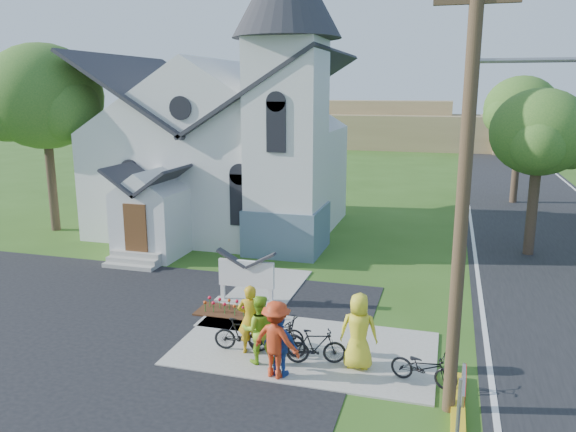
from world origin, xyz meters
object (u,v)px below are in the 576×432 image
(cyclist_0, at_px, (250,319))
(bike_4, at_px, (424,367))
(cyclist_3, at_px, (276,339))
(cyclist_4, at_px, (359,331))
(bike_2, at_px, (278,331))
(bike_1, at_px, (242,334))
(utility_pole, at_px, (468,169))
(cyclist_1, at_px, (259,329))
(church_sign, at_px, (246,274))
(stop_sign, at_px, (462,402))
(cyclist_2, at_px, (281,346))
(bike_3, at_px, (316,346))
(bike_0, at_px, (275,334))

(cyclist_0, height_order, bike_4, cyclist_0)
(bike_4, bearing_deg, cyclist_3, 115.42)
(cyclist_4, bearing_deg, bike_2, -21.06)
(bike_1, relative_size, cyclist_3, 0.78)
(utility_pole, relative_size, bike_2, 6.57)
(bike_1, height_order, bike_2, bike_1)
(cyclist_3, bearing_deg, cyclist_1, -26.15)
(cyclist_4, bearing_deg, cyclist_1, 5.04)
(church_sign, bearing_deg, stop_sign, -48.12)
(bike_1, distance_m, bike_4, 4.84)
(cyclist_2, xyz_separation_m, bike_3, (0.69, 0.88, -0.32))
(bike_3, bearing_deg, bike_1, 70.20)
(cyclist_4, bearing_deg, cyclist_2, 24.47)
(stop_sign, bearing_deg, cyclist_1, 143.72)
(utility_pole, relative_size, bike_0, 5.20)
(stop_sign, bearing_deg, bike_0, 137.73)
(utility_pole, relative_size, bike_1, 6.57)
(cyclist_0, height_order, bike_2, cyclist_0)
(bike_2, relative_size, bike_4, 0.93)
(bike_1, distance_m, bike_2, 1.04)
(cyclist_2, relative_size, cyclist_4, 0.80)
(bike_0, relative_size, cyclist_3, 0.99)
(bike_3, xyz_separation_m, bike_4, (2.71, -0.30, -0.03))
(bike_0, bearing_deg, utility_pole, -95.26)
(cyclist_1, relative_size, cyclist_4, 0.92)
(stop_sign, height_order, cyclist_0, stop_sign)
(cyclist_0, bearing_deg, bike_2, -136.26)
(utility_pole, relative_size, cyclist_1, 5.52)
(bike_0, relative_size, cyclist_4, 0.98)
(stop_sign, height_order, bike_0, stop_sign)
(cyclist_0, xyz_separation_m, bike_4, (4.54, -0.40, -0.52))
(stop_sign, relative_size, cyclist_3, 1.28)
(church_sign, xyz_separation_m, bike_1, (1.09, -3.33, -0.52))
(bike_2, relative_size, cyclist_3, 0.78)
(cyclist_3, bearing_deg, bike_0, -54.83)
(cyclist_2, bearing_deg, cyclist_0, -29.15)
(bike_0, height_order, bike_3, bike_0)
(utility_pole, height_order, cyclist_0, utility_pole)
(church_sign, bearing_deg, bike_3, -47.56)
(stop_sign, relative_size, cyclist_1, 1.37)
(bike_3, distance_m, bike_4, 2.73)
(bike_4, bearing_deg, cyclist_1, 105.84)
(cyclist_0, bearing_deg, cyclist_1, 124.50)
(stop_sign, distance_m, bike_0, 6.43)
(church_sign, relative_size, bike_0, 1.14)
(church_sign, relative_size, stop_sign, 0.89)
(church_sign, distance_m, cyclist_4, 5.44)
(bike_1, bearing_deg, stop_sign, -133.56)
(bike_1, height_order, cyclist_2, cyclist_2)
(stop_sign, height_order, cyclist_1, stop_sign)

